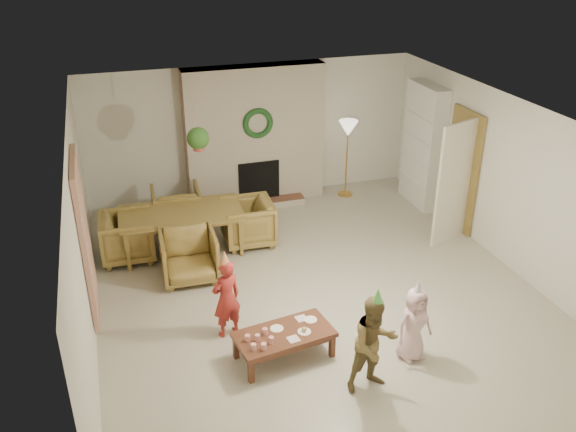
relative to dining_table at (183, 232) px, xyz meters
name	(u,v)px	position (x,y,z in m)	size (l,w,h in m)	color
floor	(317,292)	(1.60, -1.74, -0.33)	(7.00, 7.00, 0.00)	#B7B29E
ceiling	(321,121)	(1.60, -1.74, 2.17)	(7.00, 7.00, 0.00)	white
wall_back	(252,132)	(1.60, 1.76, 0.92)	(7.00, 7.00, 0.00)	silver
wall_front	(465,387)	(1.60, -5.24, 0.92)	(7.00, 7.00, 0.00)	silver
wall_left	(82,245)	(-1.40, -1.74, 0.92)	(7.00, 7.00, 0.00)	silver
wall_right	(512,185)	(4.60, -1.74, 0.92)	(7.00, 7.00, 0.00)	silver
fireplace_mass	(255,136)	(1.60, 1.56, 0.92)	(2.50, 0.40, 2.50)	#5D2518
fireplace_hearth	(261,204)	(1.60, 1.21, -0.27)	(1.60, 0.30, 0.12)	#5B2819
fireplace_firebox	(259,181)	(1.60, 1.38, 0.12)	(0.75, 0.12, 0.75)	black
fireplace_wreath	(258,123)	(1.60, 1.33, 1.22)	(0.54, 0.54, 0.10)	#18421E
floor_lamp_base	(345,194)	(3.28, 1.26, -0.32)	(0.27, 0.27, 0.03)	gold
floor_lamp_post	(347,161)	(3.28, 1.26, 0.35)	(0.03, 0.03, 1.32)	gold
floor_lamp_shade	(348,128)	(3.28, 1.26, 0.98)	(0.35, 0.35, 0.29)	beige
bookshelf_carcass	(423,146)	(4.44, 0.56, 0.77)	(0.30, 1.00, 2.20)	white
bookshelf_shelf_a	(419,179)	(4.42, 0.56, 0.12)	(0.30, 0.92, 0.03)	white
bookshelf_shelf_b	(421,159)	(4.42, 0.56, 0.52)	(0.30, 0.92, 0.03)	white
bookshelf_shelf_c	(423,138)	(4.42, 0.56, 0.92)	(0.30, 0.92, 0.03)	white
bookshelf_shelf_d	(425,116)	(4.42, 0.56, 1.32)	(0.30, 0.92, 0.03)	white
books_row_lower	(423,175)	(4.40, 0.41, 0.26)	(0.20, 0.40, 0.24)	#B1202D
books_row_mid	(419,151)	(4.40, 0.61, 0.66)	(0.20, 0.44, 0.24)	#284D93
books_row_upper	(426,132)	(4.40, 0.46, 1.05)	(0.20, 0.36, 0.22)	#B87A27
door_frame	(462,171)	(4.56, -0.54, 0.69)	(0.05, 0.86, 2.04)	olive
door_leaf	(454,183)	(4.18, -0.92, 0.67)	(0.05, 0.80, 2.00)	beige
curtain_panel	(85,237)	(-1.36, -1.54, 0.92)	(0.06, 1.20, 2.00)	#CEAC91
dining_table	(183,232)	(0.00, 0.00, 0.00)	(1.89, 1.05, 0.66)	olive
dining_chair_near	(189,256)	(-0.03, -0.83, 0.03)	(0.78, 0.81, 0.73)	olive
dining_chair_far	(177,208)	(0.03, 0.83, 0.03)	(0.78, 0.81, 0.73)	olive
dining_chair_left	(128,237)	(-0.83, 0.03, 0.03)	(0.78, 0.81, 0.73)	olive
dining_chair_right	(248,222)	(1.04, -0.04, 0.03)	(0.78, 0.81, 0.73)	olive
hanging_plant_cord	(197,123)	(0.30, -0.24, 1.82)	(0.01, 0.01, 0.70)	tan
hanging_plant_pot	(199,146)	(0.30, -0.24, 1.47)	(0.16, 0.16, 0.12)	#953430
hanging_plant_foliage	(198,138)	(0.30, -0.24, 1.59)	(0.32, 0.32, 0.32)	#1F4517
coffee_table_top	(284,334)	(0.74, -2.95, 0.00)	(1.15, 0.58, 0.05)	#582F1D
coffee_table_apron	(284,339)	(0.74, -2.95, -0.07)	(1.07, 0.49, 0.07)	#582F1D
coffee_leg_fl	(251,371)	(0.26, -3.26, -0.18)	(0.06, 0.06, 0.30)	#582F1D
coffee_leg_fr	(332,346)	(1.30, -3.11, -0.18)	(0.06, 0.06, 0.30)	#582F1D
coffee_leg_bl	(236,347)	(0.19, -2.79, -0.18)	(0.06, 0.06, 0.30)	#582F1D
coffee_leg_br	(314,324)	(1.23, -2.64, -0.18)	(0.06, 0.06, 0.30)	#582F1D
cup_a	(254,347)	(0.32, -3.15, 0.06)	(0.06, 0.06, 0.08)	white
cup_b	(248,338)	(0.30, -2.97, 0.06)	(0.06, 0.06, 0.08)	white
cup_c	(264,346)	(0.44, -3.18, 0.06)	(0.06, 0.06, 0.08)	white
cup_d	(258,338)	(0.41, -3.00, 0.06)	(0.06, 0.06, 0.08)	white
cup_e	(271,340)	(0.55, -3.09, 0.06)	(0.06, 0.06, 0.08)	white
cup_f	(265,331)	(0.52, -2.91, 0.06)	(0.06, 0.06, 0.08)	white
plate_a	(277,328)	(0.68, -2.85, 0.03)	(0.16, 0.16, 0.01)	white
plate_b	(304,332)	(0.98, -3.01, 0.03)	(0.16, 0.16, 0.01)	white
plate_c	(311,320)	(1.13, -2.81, 0.03)	(0.16, 0.16, 0.01)	white
food_scoop	(304,329)	(0.98, -3.01, 0.06)	(0.06, 0.06, 0.06)	tan
napkin_left	(293,339)	(0.81, -3.10, 0.03)	(0.13, 0.13, 0.01)	#E4A8B9
napkin_right	(301,318)	(1.03, -2.75, 0.03)	(0.13, 0.13, 0.01)	#E4A8B9
child_red	(227,298)	(0.20, -2.30, 0.20)	(0.39, 0.25, 1.06)	maroon
party_hat_red	(224,258)	(0.20, -2.30, 0.77)	(0.14, 0.14, 0.20)	gold
child_plaid	(374,344)	(1.53, -3.73, 0.25)	(0.56, 0.44, 1.16)	brown
party_hat_plaid	(378,296)	(1.53, -3.73, 0.87)	(0.14, 0.14, 0.19)	#5BBF52
child_pink	(414,324)	(2.20, -3.41, 0.14)	(0.46, 0.30, 0.94)	beige
party_hat_pink	(418,287)	(2.20, -3.41, 0.65)	(0.12, 0.12, 0.17)	silver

